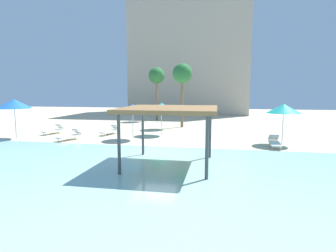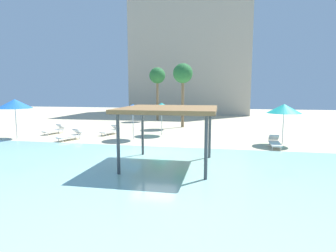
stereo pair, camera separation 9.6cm
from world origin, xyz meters
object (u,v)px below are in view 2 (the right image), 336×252
(shade_pavilion, at_px, (169,111))
(beach_umbrella_blue_3, at_px, (15,104))
(lounge_chair_4, at_px, (55,130))
(beach_umbrella_blue_1, at_px, (133,108))
(beach_umbrella_teal_5, at_px, (284,109))
(lounge_chair_0, at_px, (275,142))
(beach_umbrella_teal_0, at_px, (162,106))
(lounge_chair_3, at_px, (111,130))
(lounge_chair_2, at_px, (71,135))
(palm_tree_0, at_px, (157,77))
(palm_tree_1, at_px, (183,75))

(shade_pavilion, height_order, beach_umbrella_blue_3, beach_umbrella_blue_3)
(lounge_chair_4, bearing_deg, shade_pavilion, 72.66)
(beach_umbrella_blue_1, distance_m, beach_umbrella_teal_5, 10.36)
(shade_pavilion, relative_size, lounge_chair_0, 2.26)
(beach_umbrella_teal_0, distance_m, lounge_chair_3, 4.61)
(beach_umbrella_teal_5, relative_size, lounge_chair_0, 1.40)
(beach_umbrella_teal_0, relative_size, lounge_chair_4, 1.30)
(shade_pavilion, height_order, lounge_chair_2, shade_pavilion)
(beach_umbrella_teal_0, distance_m, palm_tree_0, 11.44)
(beach_umbrella_blue_1, relative_size, beach_umbrella_teal_5, 0.96)
(lounge_chair_3, bearing_deg, lounge_chair_2, -14.22)
(shade_pavilion, relative_size, beach_umbrella_teal_0, 1.68)
(beach_umbrella_blue_1, height_order, palm_tree_1, palm_tree_1)
(lounge_chair_4, bearing_deg, beach_umbrella_teal_0, 114.43)
(beach_umbrella_teal_0, relative_size, beach_umbrella_blue_3, 0.88)
(beach_umbrella_teal_0, bearing_deg, shade_pavilion, -75.61)
(palm_tree_0, bearing_deg, lounge_chair_0, -52.47)
(beach_umbrella_teal_0, relative_size, lounge_chair_2, 1.31)
(lounge_chair_4, xyz_separation_m, palm_tree_0, (6.04, 11.72, 4.87))
(lounge_chair_0, bearing_deg, lounge_chair_3, -100.77)
(beach_umbrella_blue_1, height_order, lounge_chair_2, beach_umbrella_blue_1)
(beach_umbrella_teal_0, distance_m, beach_umbrella_teal_5, 9.03)
(shade_pavilion, xyz_separation_m, lounge_chair_2, (-8.28, 5.45, -2.28))
(lounge_chair_0, relative_size, palm_tree_1, 0.31)
(lounge_chair_2, bearing_deg, beach_umbrella_blue_1, 126.25)
(beach_umbrella_blue_1, distance_m, lounge_chair_2, 4.91)
(beach_umbrella_blue_1, bearing_deg, lounge_chair_0, -6.55)
(beach_umbrella_teal_5, height_order, palm_tree_1, palm_tree_1)
(lounge_chair_3, bearing_deg, beach_umbrella_teal_5, 100.04)
(beach_umbrella_teal_0, bearing_deg, lounge_chair_2, -150.24)
(lounge_chair_2, bearing_deg, shade_pavilion, 78.96)
(beach_umbrella_blue_1, relative_size, lounge_chair_2, 1.30)
(lounge_chair_0, distance_m, palm_tree_1, 12.04)
(beach_umbrella_blue_3, bearing_deg, lounge_chair_2, 3.03)
(lounge_chair_0, height_order, palm_tree_1, palm_tree_1)
(lounge_chair_0, relative_size, lounge_chair_4, 0.97)
(lounge_chair_3, relative_size, palm_tree_1, 0.32)
(shade_pavilion, distance_m, palm_tree_1, 14.23)
(lounge_chair_4, height_order, palm_tree_0, palm_tree_0)
(beach_umbrella_teal_0, xyz_separation_m, lounge_chair_4, (-8.87, -1.03, -1.97))
(beach_umbrella_teal_0, relative_size, lounge_chair_0, 1.35)
(shade_pavilion, relative_size, lounge_chair_3, 2.19)
(beach_umbrella_blue_3, height_order, lounge_chair_2, beach_umbrella_blue_3)
(beach_umbrella_blue_1, bearing_deg, palm_tree_0, 95.25)
(shade_pavilion, bearing_deg, beach_umbrella_blue_1, 120.92)
(beach_umbrella_teal_5, height_order, lounge_chair_2, beach_umbrella_teal_5)
(lounge_chair_0, xyz_separation_m, palm_tree_0, (-10.87, 14.16, 4.87))
(beach_umbrella_teal_0, distance_m, lounge_chair_4, 9.15)
(beach_umbrella_teal_5, distance_m, lounge_chair_4, 17.76)
(lounge_chair_4, bearing_deg, palm_tree_1, 139.55)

